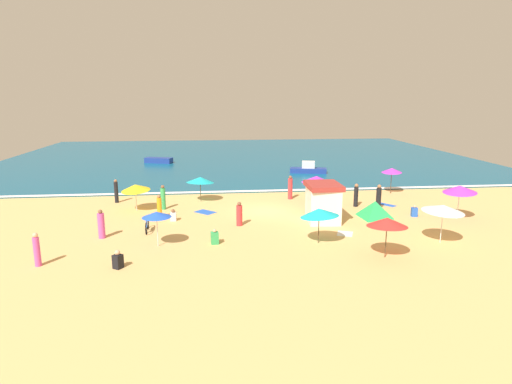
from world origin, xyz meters
name	(u,v)px	position (x,y,z in m)	size (l,w,h in m)	color
ground_plane	(266,211)	(0.00, 0.00, 0.00)	(60.00, 60.00, 0.00)	#E5B26B
ocean_water	(240,157)	(0.00, 28.00, 0.05)	(60.00, 44.00, 0.10)	#0F567A
wave_breaker_foam	(257,191)	(0.00, 6.30, 0.10)	(57.00, 0.70, 0.01)	white
lifeguard_cabana	(323,202)	(3.37, -2.89, 1.29)	(2.14, 2.72, 2.53)	white
beach_umbrella_0	(135,188)	(-9.24, 1.12, 1.69)	(2.77, 2.78, 2.02)	silver
beach_umbrella_1	(387,222)	(4.89, -9.67, 1.88)	(2.16, 2.18, 2.17)	#4C3823
beach_umbrella_2	(200,180)	(-4.71, 3.43, 1.71)	(3.02, 3.02, 2.01)	#4C3823
beach_umbrella_3	(460,189)	(12.49, -3.33, 2.04)	(3.00, 2.99, 2.37)	silver
beach_umbrella_4	(319,212)	(2.04, -7.12, 1.77)	(3.05, 3.05, 2.11)	#4C3823
beach_umbrella_5	(443,208)	(8.88, -7.80, 1.98)	(3.25, 3.25, 2.25)	silver
beach_umbrella_6	(392,170)	(11.19, 4.62, 1.98)	(2.34, 2.34, 2.22)	#4C3823
beach_umbrella_7	(316,179)	(4.08, 1.87, 1.89)	(2.87, 2.87, 2.15)	#4C3823
beach_umbrella_8	(157,215)	(-6.85, -6.74, 1.80)	(2.08, 2.08, 1.96)	silver
beach_tent	(375,209)	(7.16, -2.29, 0.55)	(2.88, 2.96, 1.10)	green
parked_bicycle	(147,225)	(-7.81, -3.97, 0.38)	(0.14, 1.82, 0.76)	black
beachgoer_0	(159,207)	(-7.37, -1.04, 0.77)	(0.43, 0.43, 1.62)	orange
beachgoer_1	(290,188)	(2.38, 3.48, 0.90)	(0.50, 0.50, 1.90)	red
beachgoer_2	(379,197)	(8.19, -0.28, 0.86)	(0.49, 0.49, 1.82)	black
beachgoer_3	(37,250)	(-12.31, -9.03, 0.81)	(0.33, 0.33, 1.69)	#D84CA5
beachgoer_4	(356,195)	(6.80, 0.60, 0.84)	(0.44, 0.44, 1.73)	black
beachgoer_5	(101,225)	(-10.24, -4.99, 0.79)	(0.53, 0.53, 1.71)	#D84CA5
beachgoer_6	(414,212)	(9.90, -2.46, 0.34)	(0.47, 0.47, 0.80)	blue
beachgoer_7	(116,191)	(-11.16, 3.71, 0.87)	(0.42, 0.42, 1.83)	black
beachgoer_8	(118,260)	(-8.39, -9.72, 0.40)	(0.55, 0.55, 0.92)	black
beachgoer_9	(173,216)	(-6.41, -1.79, 0.34)	(0.40, 0.40, 0.80)	white
beachgoer_10	(163,198)	(-7.36, 1.27, 0.85)	(0.49, 0.49, 1.80)	green
beachgoer_11	(239,215)	(-2.14, -3.34, 0.72)	(0.53, 0.53, 1.55)	red
beachgoer_12	(215,238)	(-3.75, -6.67, 0.36)	(0.46, 0.46, 0.86)	green
beach_towel_0	(345,234)	(4.03, -5.70, 0.01)	(1.21, 1.30, 0.01)	white
beach_towel_1	(205,212)	(-4.34, 0.14, 0.01)	(1.69, 1.66, 0.01)	blue
beach_towel_2	(386,205)	(9.26, 0.89, 0.01)	(1.42, 1.63, 0.01)	blue
small_boat_0	(159,160)	(-10.15, 23.33, 0.41)	(3.48, 2.17, 0.63)	navy
small_boat_1	(308,169)	(6.37, 14.63, 0.50)	(3.99, 2.11, 1.24)	navy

